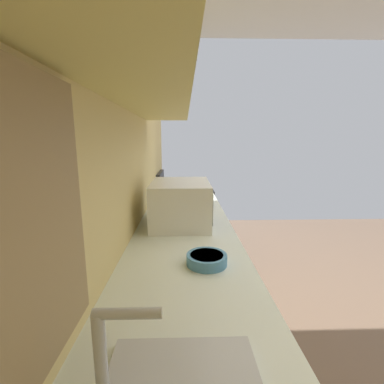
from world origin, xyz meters
TOP-DOWN VIEW (x-y plane):
  - ground_plane at (0.00, 0.00)m, footprint 5.96×5.96m
  - wall_back at (0.00, 1.73)m, footprint 3.85×0.12m
  - counter_run at (-0.36, 1.37)m, footprint 3.00×0.62m
  - upper_cabinets at (-0.36, 1.50)m, footprint 1.85×0.33m
  - window_back_wall at (-1.20, 1.66)m, footprint 0.57×0.02m
  - oven_range at (1.44, 1.35)m, footprint 0.61×0.63m
  - microwave at (0.06, 1.39)m, footprint 0.48×0.38m
  - bowl at (-0.53, 1.27)m, footprint 0.18×0.18m
  - kettle at (0.66, 1.27)m, footprint 0.18×0.13m

SIDE VIEW (x-z plane):
  - ground_plane at x=0.00m, z-range 0.00..0.00m
  - counter_run at x=-0.36m, z-range 0.00..0.89m
  - oven_range at x=1.44m, z-range -0.07..0.99m
  - bowl at x=-0.53m, z-range 0.89..0.94m
  - kettle at x=0.66m, z-range 0.88..1.04m
  - microwave at x=0.06m, z-range 0.89..1.16m
  - window_back_wall at x=-1.20m, z-range 0.96..1.56m
  - wall_back at x=0.00m, z-range 0.00..2.66m
  - upper_cabinets at x=-0.36m, z-range 1.58..2.15m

